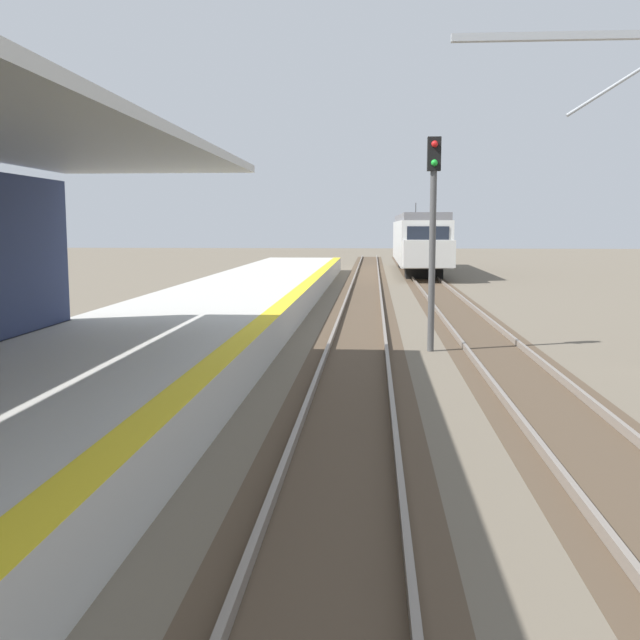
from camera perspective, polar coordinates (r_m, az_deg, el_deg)
The scene contains 5 objects.
station_platform at distance 13.54m, azimuth -16.71°, elevation -4.31°, with size 5.00×80.00×0.91m.
track_pair_nearest_platform at distance 16.68m, azimuth 2.72°, elevation -3.30°, with size 2.34×120.00×0.16m.
track_pair_middle at distance 16.94m, azimuth 14.31°, elevation -3.35°, with size 2.34×120.00×0.16m.
approaching_train at distance 50.71m, azimuth 7.54°, elevation 6.08°, with size 2.93×19.60×4.76m.
rail_signal_post at distance 18.46m, azimuth 8.61°, elevation 7.45°, with size 0.32×0.34×5.20m.
Camera 1 is at (2.28, 3.60, 3.07)m, focal length 41.91 mm.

